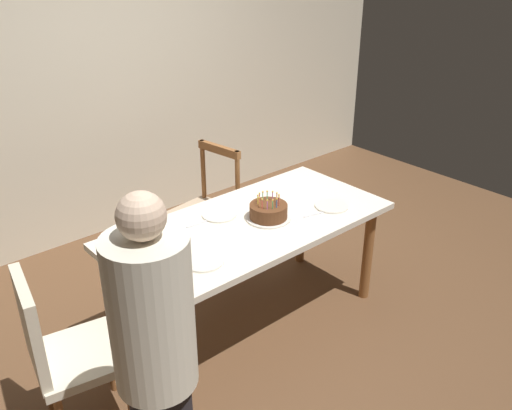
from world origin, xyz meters
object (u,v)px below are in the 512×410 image
Objects in this scene: birthday_cake at (268,212)px; plate_far_side at (219,215)px; dining_table at (250,235)px; chair_spindle_back at (205,213)px; person_celebrant at (155,353)px; plate_near_celebrant at (204,261)px; plate_near_guest at (332,206)px; chair_upholstered at (61,349)px.

plate_far_side is (-0.20, 0.24, -0.04)m from birthday_cake.
plate_far_side is (-0.09, 0.19, 0.10)m from dining_table.
chair_spindle_back is 2.10m from person_celebrant.
dining_table is 0.80m from chair_spindle_back.
plate_near_celebrant is at bearing -136.50° from plate_far_side.
dining_table is 6.40× the size of birthday_cake.
plate_near_celebrant is 0.56m from plate_far_side.
birthday_cake is at bearing 30.51° from person_celebrant.
plate_near_celebrant is at bearing 180.00° from plate_near_guest.
birthday_cake is 0.18× the size of person_celebrant.
birthday_cake reaches higher than dining_table.
chair_upholstered is 0.80m from person_celebrant.
dining_table is 0.23m from plate_far_side.
plate_far_side is 0.14× the size of person_celebrant.
plate_near_guest is 1.84m from chair_upholstered.
chair_upholstered is (-0.79, 0.10, -0.22)m from plate_near_celebrant.
person_celebrant reaches higher than birthday_cake.
birthday_cake is 1.27× the size of plate_near_guest.
chair_upholstered is at bearing -150.52° from chair_spindle_back.
birthday_cake is 0.31m from plate_far_side.
dining_table is 1.14× the size of person_celebrant.
plate_near_celebrant is at bearing 42.28° from person_celebrant.
chair_spindle_back is at bearing 109.97° from plate_near_guest.
birthday_cake is (0.11, -0.05, 0.14)m from dining_table.
plate_near_guest is at bearing -3.28° from chair_upholstered.
plate_near_celebrant and plate_far_side have the same top height.
birthday_cake is 0.29× the size of chair_upholstered.
chair_upholstered reaches higher than dining_table.
chair_upholstered is at bearing -166.89° from plate_far_side.
person_celebrant reaches higher than plate_near_celebrant.
chair_upholstered is 0.60× the size of person_celebrant.
chair_spindle_back reaches higher than plate_near_celebrant.
plate_near_celebrant is at bearing -166.53° from birthday_cake.
chair_spindle_back is 1.00× the size of chair_upholstered.
plate_far_side and plate_near_guest have the same top height.
plate_far_side reaches higher than dining_table.
chair_spindle_back is 0.60× the size of person_celebrant.
dining_table is 8.15× the size of plate_far_side.
plate_near_celebrant is at bearing -7.53° from chair_upholstered.
dining_table is at bearing 160.41° from plate_near_guest.
dining_table is 1.29m from chair_upholstered.
plate_near_celebrant is 0.23× the size of chair_upholstered.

